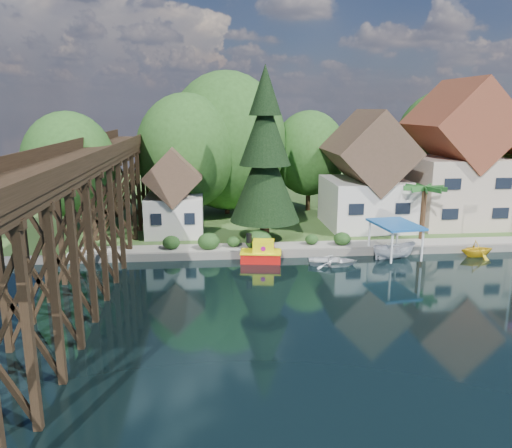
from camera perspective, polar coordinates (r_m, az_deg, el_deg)
The scene contains 16 objects.
ground at distance 32.87m, azimuth 8.83°, elevation -7.73°, with size 140.00×140.00×0.00m, color black.
bank at distance 65.22m, azimuth 1.65°, elevation 3.09°, with size 140.00×52.00×0.50m, color #375321.
seawall at distance 41.13m, azimuth 11.58°, elevation -3.10°, with size 60.00×0.40×0.62m, color slate.
promenade at distance 42.87m, azimuth 13.66°, elevation -2.24°, with size 50.00×2.60×0.06m, color gray.
trestle_bridge at distance 36.42m, azimuth -18.27°, elevation 2.55°, with size 4.12×44.18×9.30m.
house_left at distance 48.51m, azimuth 12.55°, elevation 5.14°, with size 7.64×8.64×11.02m.
house_center at distance 52.26m, azimuth 21.95°, elevation 6.47°, with size 8.65×9.18×13.89m.
shed at distance 45.05m, azimuth -9.32°, elevation 2.99°, with size 5.09×5.40×7.85m.
bg_trees at distance 51.93m, azimuth 4.51°, elevation 8.31°, with size 49.90×13.30×10.57m.
shrubs at distance 40.49m, azimuth -0.61°, elevation -1.74°, with size 15.76×2.47×1.70m.
conifer at distance 41.62m, azimuth 1.03°, elevation 7.46°, with size 5.91×5.91×14.56m.
palm_tree at distance 44.70m, azimuth 18.73°, elevation 3.71°, with size 4.13×4.13×4.97m.
tugboat at distance 38.54m, azimuth 0.62°, elevation -3.36°, with size 3.35×2.15×2.28m.
boat_white_a at distance 38.30m, azimuth 8.77°, elevation -4.10°, with size 2.61×3.65×0.76m, color white.
boat_canopy at distance 40.69m, azimuth 15.54°, elevation -2.16°, with size 3.73×4.79×2.86m.
boat_yellow at distance 43.58m, azimuth 23.95°, elevation -2.51°, with size 2.37×2.74×1.44m, color yellow.
Camera 1 is at (-7.77, -29.75, 11.62)m, focal length 35.00 mm.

